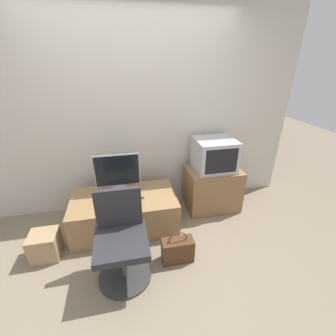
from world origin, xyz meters
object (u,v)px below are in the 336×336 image
office_chair (122,242)px  keyboard (123,200)px  cardboard_box_lower (45,245)px  crt_tv (214,154)px  main_monitor (118,174)px  handbag (178,250)px  mouse (142,197)px

office_chair → keyboard: bearing=86.9°
cardboard_box_lower → crt_tv: bearing=14.6°
main_monitor → office_chair: size_ratio=0.63×
handbag → main_monitor: bearing=123.7°
main_monitor → mouse: main_monitor is taller
office_chair → cardboard_box_lower: 0.93m
crt_tv → handbag: size_ratio=1.38×
mouse → cardboard_box_lower: bearing=-166.8°
main_monitor → mouse: 0.42m
main_monitor → handbag: size_ratio=1.47×
office_chair → handbag: bearing=4.2°
office_chair → cardboard_box_lower: size_ratio=2.94×
keyboard → office_chair: bearing=-93.1°
crt_tv → office_chair: (-1.27, -0.92, -0.41)m
handbag → crt_tv: bearing=51.1°
keyboard → cardboard_box_lower: 0.93m
keyboard → mouse: 0.23m
main_monitor → cardboard_box_lower: (-0.81, -0.50, -0.52)m
crt_tv → cardboard_box_lower: crt_tv is taller
cardboard_box_lower → keyboard: bearing=16.7°
crt_tv → handbag: crt_tv is taller
keyboard → crt_tv: 1.32m
keyboard → mouse: bearing=-0.5°
mouse → keyboard: bearing=179.5°
cardboard_box_lower → handbag: (1.37, -0.34, -0.01)m
cardboard_box_lower → office_chair: bearing=-25.2°
mouse → office_chair: 0.69m
mouse → office_chair: size_ratio=0.06×
office_chair → mouse: bearing=67.6°
main_monitor → mouse: bearing=-42.6°
office_chair → cardboard_box_lower: (-0.81, 0.38, -0.24)m
main_monitor → office_chair: bearing=-89.8°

